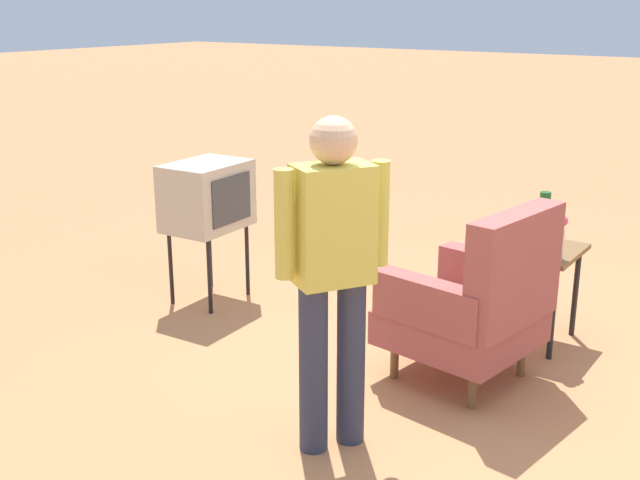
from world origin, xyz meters
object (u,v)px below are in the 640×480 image
at_px(person_standing, 333,266).
at_px(bottle_wine_green, 544,216).
at_px(side_table, 533,261).
at_px(soda_can_blue, 535,241).
at_px(flower_vase, 557,235).
at_px(armchair, 477,302).
at_px(soda_can_red, 496,241).
at_px(tv_on_stand, 207,197).

relative_size(person_standing, bottle_wine_green, 5.12).
height_order(side_table, soda_can_blue, soda_can_blue).
relative_size(side_table, flower_vase, 2.37).
bearing_deg(person_standing, bottle_wine_green, 170.79).
height_order(armchair, flower_vase, armchair).
xyz_separation_m(armchair, soda_can_blue, (-0.71, 0.07, 0.19)).
distance_m(armchair, soda_can_red, 0.63).
bearing_deg(armchair, soda_can_red, -166.38).
height_order(bottle_wine_green, flower_vase, bottle_wine_green).
height_order(side_table, person_standing, person_standing).
relative_size(person_standing, flower_vase, 6.19).
bearing_deg(side_table, soda_can_blue, 22.18).
height_order(side_table, soda_can_red, soda_can_red).
distance_m(armchair, person_standing, 1.15).
distance_m(person_standing, bottle_wine_green, 2.03).
xyz_separation_m(side_table, soda_can_red, (0.20, -0.18, 0.15)).
relative_size(person_standing, soda_can_red, 13.44).
distance_m(side_table, soda_can_blue, 0.17).
xyz_separation_m(side_table, bottle_wine_green, (-0.19, -0.02, 0.25)).
bearing_deg(tv_on_stand, soda_can_red, 102.43).
bearing_deg(tv_on_stand, person_standing, 57.90).
bearing_deg(bottle_wine_green, soda_can_blue, 10.00).
height_order(tv_on_stand, soda_can_red, tv_on_stand).
relative_size(armchair, soda_can_red, 8.69).
distance_m(soda_can_blue, bottle_wine_green, 0.28).
bearing_deg(bottle_wine_green, flower_vase, 30.46).
bearing_deg(armchair, bottle_wine_green, 178.73).
xyz_separation_m(tv_on_stand, bottle_wine_green, (-0.83, 2.18, 0.01)).
height_order(side_table, flower_vase, flower_vase).
bearing_deg(side_table, person_standing, -10.72).
relative_size(tv_on_stand, bottle_wine_green, 3.22).
height_order(person_standing, flower_vase, person_standing).
bearing_deg(flower_vase, bottle_wine_green, -149.54).
distance_m(armchair, bottle_wine_green, 1.02).
bearing_deg(bottle_wine_green, person_standing, -9.21).
xyz_separation_m(armchair, flower_vase, (-0.63, 0.22, 0.28)).
height_order(tv_on_stand, person_standing, person_standing).
distance_m(soda_can_blue, soda_can_red, 0.24).
bearing_deg(soda_can_blue, side_table, -157.82).
bearing_deg(bottle_wine_green, tv_on_stand, -69.11).
xyz_separation_m(armchair, tv_on_stand, (-0.14, -2.16, 0.28)).
bearing_deg(soda_can_blue, bottle_wine_green, -170.00).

